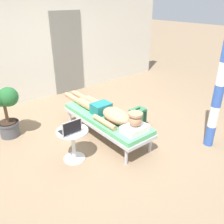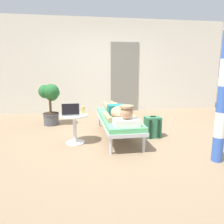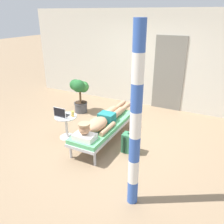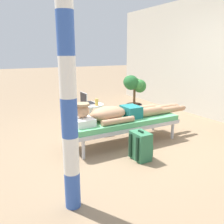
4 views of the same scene
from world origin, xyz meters
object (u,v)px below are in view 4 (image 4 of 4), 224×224
Objects in this scene: person_reclining at (121,113)px; laptop at (87,101)px; side_table at (91,113)px; potted_plant at (134,89)px; drink_glass at (97,102)px; lounge_chair at (124,123)px; backpack at (141,146)px; porch_post at (67,77)px.

laptop is at bearing -166.05° from person_reclining.
potted_plant reaches higher than side_table.
potted_plant is at bearing 112.26° from side_table.
drink_glass is at bearing 25.93° from laptop.
lounge_chair is 15.09× the size of drink_glass.
laptop is 0.32× the size of potted_plant.
backpack is 1.70m from porch_post.
porch_post reaches higher than backpack.
drink_glass is at bearing -170.18° from person_reclining.
lounge_chair is 0.18m from person_reclining.
lounge_chair is at bearing -39.49° from potted_plant.
porch_post is (1.87, -1.16, 0.68)m from drink_glass.
laptop is at bearing -139.48° from side_table.
side_table is 0.54× the size of potted_plant.
potted_plant reaches higher than backpack.
person_reclining is at bearing -40.98° from potted_plant.
porch_post is at bearing -47.93° from lounge_chair.
lounge_chair is 4.42× the size of backpack.
potted_plant is (-1.37, 1.13, 0.28)m from lounge_chair.
person_reclining is 0.86× the size of porch_post.
potted_plant is (-2.03, 1.26, 0.43)m from backpack.
person_reclining is 7.00× the size of laptop.
lounge_chair is 1.79m from potted_plant.
person_reclining is 1.91m from porch_post.
backpack is (0.66, -0.13, -0.15)m from lounge_chair.
lounge_chair is at bearing 15.56° from side_table.
backpack is at bearing -11.39° from lounge_chair.
side_table is 0.24m from laptop.
person_reclining is (0.00, -0.06, 0.17)m from lounge_chair.
person_reclining is 5.12× the size of backpack.
porch_post is at bearing -27.02° from laptop.
side_table is 1.49m from backpack.
laptop is (-0.87, -0.22, 0.06)m from person_reclining.
backpack is at bearing -6.28° from person_reclining.
side_table is at bearing -161.29° from drink_glass.
drink_glass is 2.31m from porch_post.
porch_post is at bearing -31.87° from drink_glass.
potted_plant is at bearing 136.25° from porch_post.
person_reclining is at bearing 133.39° from porch_post.
person_reclining is 17.47× the size of drink_glass.
laptop is 1.49m from potted_plant.
laptop reaches higher than lounge_chair.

